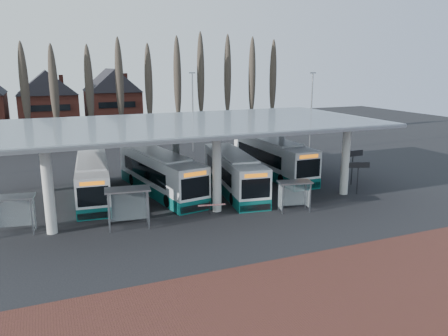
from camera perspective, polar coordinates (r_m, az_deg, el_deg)
name	(u,v)px	position (r m, az deg, el deg)	size (l,w,h in m)	color
ground	(230,221)	(32.00, 0.75, -6.95)	(140.00, 140.00, 0.00)	black
brick_strip	(328,301)	(22.50, 13.46, -16.56)	(70.00, 10.00, 0.03)	#4F251F
station_canopy	(193,129)	(37.88, -4.03, 5.09)	(32.00, 16.00, 6.34)	silver
poplar_row	(134,82)	(61.75, -11.65, 10.92)	(45.10, 1.10, 14.50)	#473D33
townhouse_row	(13,101)	(71.84, -25.84, 7.91)	(36.80, 10.30, 12.25)	maroon
lamp_post_b	(193,111)	(56.76, -4.10, 7.48)	(0.80, 0.16, 10.17)	slate
lamp_post_c	(311,111)	(57.55, 11.33, 7.34)	(0.80, 0.16, 10.17)	slate
bus_0	(93,180)	(38.81, -16.76, -1.49)	(3.71, 11.95, 3.27)	white
bus_1	(160,174)	(38.99, -8.33, -0.75)	(4.87, 13.23, 3.60)	white
bus_2	(233,173)	(39.18, 1.24, -0.66)	(4.31, 12.59, 3.43)	white
bus_3	(272,158)	(45.45, 6.30, 1.36)	(2.89, 13.21, 3.67)	white
shelter_0	(13,206)	(32.45, -25.83, -4.49)	(2.98, 1.76, 2.62)	gray
shelter_1	(128,199)	(30.95, -12.46, -3.95)	(3.23, 1.91, 2.84)	gray
shelter_2	(294,189)	(34.18, 9.14, -2.74)	(2.78, 1.80, 2.38)	gray
info_sign_0	(358,167)	(39.57, 17.15, 0.07)	(1.87, 0.73, 2.88)	black
info_sign_1	(353,156)	(42.57, 16.50, 1.50)	(2.21, 0.17, 3.29)	black
barrier	(211,206)	(32.84, -1.67, -4.94)	(2.04, 0.75, 1.03)	black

